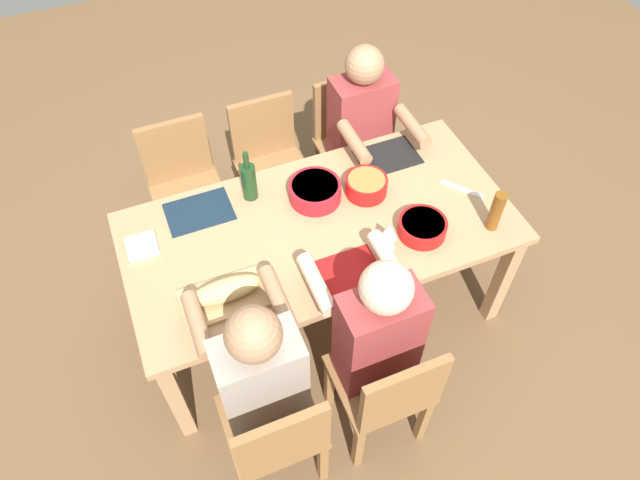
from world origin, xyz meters
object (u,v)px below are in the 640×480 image
(dining_table, at_px, (320,236))
(chair_near_left, at_px, (277,435))
(chair_far_right, at_px, (349,138))
(serving_bowl_pasta, at_px, (315,191))
(chair_far_left, at_px, (185,183))
(napkin_stack, at_px, (142,246))
(wine_bottle, at_px, (249,181))
(chair_far_center, at_px, (270,160))
(diner_near_center, at_px, (374,332))
(beer_bottle, at_px, (496,211))
(bread_loaf, at_px, (225,290))
(diner_near_left, at_px, (259,375))
(serving_bowl_fruit, at_px, (366,185))
(cutting_board, at_px, (227,297))
(serving_bowl_salad, at_px, (422,227))
(wine_glass, at_px, (389,232))
(chair_near_center, at_px, (388,391))
(diner_far_right, at_px, (364,129))

(dining_table, bearing_deg, chair_near_left, -123.23)
(chair_far_right, xyz_separation_m, serving_bowl_pasta, (-0.47, -0.61, 0.31))
(chair_far_left, relative_size, napkin_stack, 6.07)
(wine_bottle, bearing_deg, chair_far_center, 62.51)
(diner_near_center, xyz_separation_m, beer_bottle, (0.76, 0.29, 0.15))
(chair_near_left, height_order, napkin_stack, chair_near_left)
(bread_loaf, xyz_separation_m, beer_bottle, (1.29, -0.09, 0.04))
(diner_near_left, bearing_deg, diner_near_center, 0.00)
(diner_near_center, height_order, bread_loaf, diner_near_center)
(diner_near_center, distance_m, serving_bowl_fruit, 0.79)
(dining_table, distance_m, napkin_stack, 0.84)
(cutting_board, bearing_deg, serving_bowl_salad, 0.50)
(chair_far_center, distance_m, diner_near_left, 1.50)
(chair_far_center, bearing_deg, wine_glass, -76.93)
(serving_bowl_pasta, distance_m, wine_bottle, 0.33)
(diner_near_center, bearing_deg, beer_bottle, 20.79)
(chair_near_left, relative_size, napkin_stack, 6.07)
(chair_near_left, distance_m, serving_bowl_salad, 1.14)
(chair_far_right, distance_m, bread_loaf, 1.50)
(diner_near_left, bearing_deg, dining_table, 49.49)
(cutting_board, relative_size, bread_loaf, 1.25)
(beer_bottle, relative_size, napkin_stack, 1.57)
(chair_far_left, xyz_separation_m, napkin_stack, (-0.30, -0.60, 0.27))
(serving_bowl_salad, xyz_separation_m, wine_bottle, (-0.68, 0.53, 0.07))
(chair_near_center, xyz_separation_m, diner_near_center, (0.00, 0.18, 0.21))
(chair_near_left, height_order, cutting_board, chair_near_left)
(diner_near_center, bearing_deg, chair_far_center, 90.00)
(chair_near_center, height_order, serving_bowl_fruit, chair_near_center)
(dining_table, xyz_separation_m, diner_near_center, (0.00, -0.60, 0.04))
(dining_table, height_order, serving_bowl_pasta, serving_bowl_pasta)
(diner_far_right, relative_size, wine_glass, 7.23)
(serving_bowl_salad, height_order, wine_glass, wine_glass)
(diner_near_left, xyz_separation_m, napkin_stack, (-0.30, 0.79, 0.05))
(chair_far_center, bearing_deg, diner_near_center, -90.00)
(diner_near_left, height_order, napkin_stack, diner_near_left)
(diner_far_right, bearing_deg, dining_table, -130.51)
(bread_loaf, xyz_separation_m, wine_bottle, (0.28, 0.54, 0.04))
(diner_far_right, bearing_deg, chair_far_right, 90.00)
(chair_far_left, xyz_separation_m, diner_far_right, (1.03, -0.18, 0.21))
(chair_near_left, bearing_deg, beer_bottle, 20.31)
(chair_far_center, height_order, napkin_stack, chair_far_center)
(serving_bowl_salad, height_order, wine_bottle, wine_bottle)
(chair_far_center, relative_size, wine_bottle, 2.93)
(chair_far_right, relative_size, wine_bottle, 2.93)
(serving_bowl_pasta, bearing_deg, wine_bottle, 155.34)
(wine_bottle, distance_m, beer_bottle, 1.19)
(beer_bottle, bearing_deg, diner_far_right, 104.78)
(diner_near_center, height_order, chair_near_left, diner_near_center)
(diner_near_center, relative_size, beer_bottle, 5.45)
(wine_glass, xyz_separation_m, napkin_stack, (-1.06, 0.43, -0.10))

